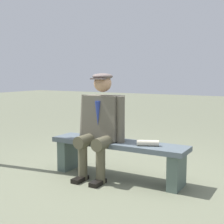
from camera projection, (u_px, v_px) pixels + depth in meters
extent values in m
plane|color=#666A53|center=(118.00, 178.00, 3.90)|extent=(30.00, 30.00, 0.00)
cube|color=#4D5860|center=(118.00, 144.00, 3.85)|extent=(1.71, 0.39, 0.06)
cube|color=#4D6057|center=(177.00, 171.00, 3.51)|extent=(0.12, 0.33, 0.39)
cube|color=#4D6057|center=(69.00, 154.00, 4.24)|extent=(0.12, 0.33, 0.39)
cube|color=#5A5548|center=(104.00, 117.00, 3.91)|extent=(0.45, 0.25, 0.54)
cylinder|color=#1E2338|center=(104.00, 98.00, 3.88)|extent=(0.25, 0.25, 0.06)
cone|color=navy|center=(98.00, 113.00, 3.79)|extent=(0.07, 0.07, 0.29)
sphere|color=tan|center=(103.00, 83.00, 3.84)|extent=(0.21, 0.21, 0.21)
ellipsoid|color=#60534F|center=(103.00, 76.00, 3.83)|extent=(0.25, 0.25, 0.07)
cube|color=#60534F|center=(98.00, 79.00, 3.75)|extent=(0.17, 0.10, 0.02)
cylinder|color=brown|center=(107.00, 142.00, 3.76)|extent=(0.15, 0.45, 0.15)
cylinder|color=brown|center=(101.00, 164.00, 3.67)|extent=(0.11, 0.11, 0.46)
cube|color=black|center=(98.00, 183.00, 3.65)|extent=(0.10, 0.24, 0.05)
cylinder|color=#5A5548|center=(120.00, 120.00, 3.75)|extent=(0.10, 0.11, 0.57)
cylinder|color=brown|center=(89.00, 140.00, 3.88)|extent=(0.15, 0.45, 0.15)
cylinder|color=brown|center=(83.00, 161.00, 3.79)|extent=(0.11, 0.11, 0.46)
cube|color=black|center=(80.00, 179.00, 3.77)|extent=(0.10, 0.24, 0.05)
cylinder|color=#5A5548|center=(84.00, 117.00, 4.00)|extent=(0.10, 0.16, 0.57)
cylinder|color=beige|center=(148.00, 143.00, 3.60)|extent=(0.25, 0.16, 0.07)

